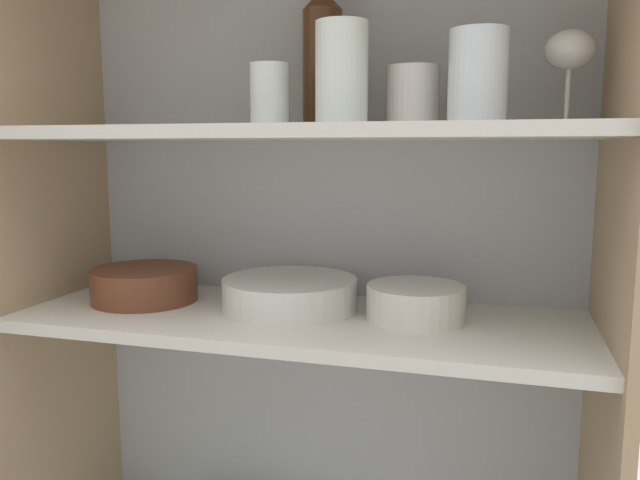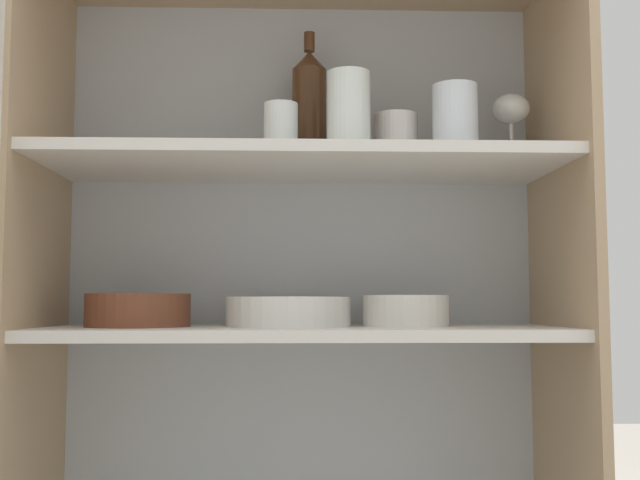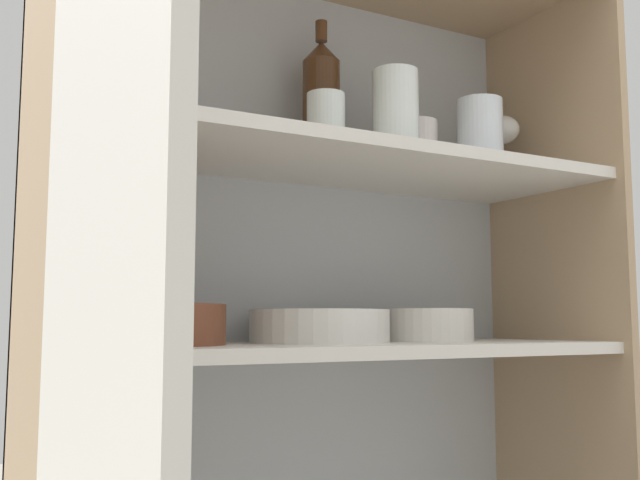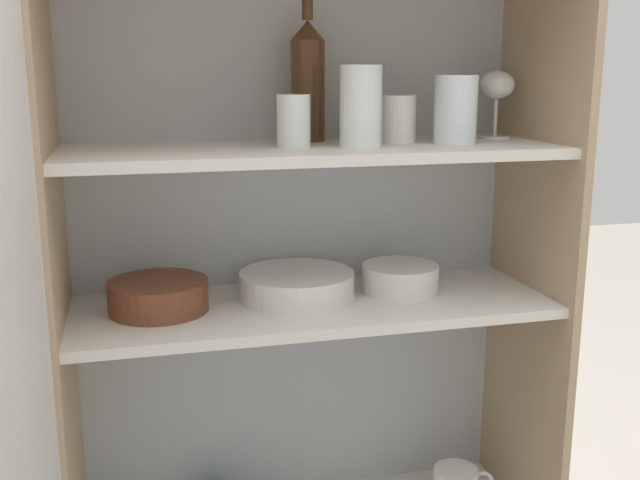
{
  "view_description": "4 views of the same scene",
  "coord_description": "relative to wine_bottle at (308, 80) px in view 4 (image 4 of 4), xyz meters",
  "views": [
    {
      "loc": [
        0.31,
        -0.79,
        1.07
      ],
      "look_at": [
        0.04,
        0.17,
        0.92
      ],
      "focal_mm": 35.0,
      "sensor_mm": 36.0,
      "label": 1
    },
    {
      "loc": [
        -0.01,
        -1.19,
        0.84
      ],
      "look_at": [
        0.03,
        0.19,
        0.96
      ],
      "focal_mm": 42.0,
      "sensor_mm": 36.0,
      "label": 2
    },
    {
      "loc": [
        -0.63,
        -0.88,
        0.83
      ],
      "look_at": [
        -0.03,
        0.19,
        0.97
      ],
      "focal_mm": 42.0,
      "sensor_mm": 36.0,
      "label": 3
    },
    {
      "loc": [
        -0.34,
        -1.21,
        1.25
      ],
      "look_at": [
        0.02,
        0.2,
        0.91
      ],
      "focal_mm": 42.0,
      "sensor_mm": 36.0,
      "label": 4
    }
  ],
  "objects": [
    {
      "name": "cupboard_back_panel",
      "position": [
        -0.01,
        0.08,
        -0.5
      ],
      "size": [
        0.97,
        0.02,
        1.45
      ],
      "primitive_type": "cube",
      "color": "#B2B7BC",
      "rests_on": "ground_plane"
    },
    {
      "name": "tumbler_glass_0",
      "position": [
        0.16,
        -0.06,
        -0.07
      ],
      "size": [
        0.08,
        0.08,
        0.09
      ],
      "color": "silver",
      "rests_on": "shelf_board_upper"
    },
    {
      "name": "shelf_board_middle",
      "position": [
        -0.01,
        -0.1,
        -0.44
      ],
      "size": [
        0.93,
        0.33,
        0.02
      ],
      "primitive_type": "cube",
      "color": "silver"
    },
    {
      "name": "plate_stack_white",
      "position": [
        -0.04,
        -0.06,
        -0.4
      ],
      "size": [
        0.23,
        0.23,
        0.05
      ],
      "color": "silver",
      "rests_on": "shelf_board_middle"
    },
    {
      "name": "shelf_board_upper",
      "position": [
        -0.01,
        -0.1,
        -0.13
      ],
      "size": [
        0.93,
        0.33,
        0.02
      ],
      "primitive_type": "cube",
      "color": "silver"
    },
    {
      "name": "wine_bottle",
      "position": [
        0.0,
        0.0,
        0.0
      ],
      "size": [
        0.07,
        0.07,
        0.27
      ],
      "color": "#4C2D19",
      "rests_on": "shelf_board_upper"
    },
    {
      "name": "wine_glass_0",
      "position": [
        0.39,
        -0.04,
        -0.02
      ],
      "size": [
        0.07,
        0.07,
        0.14
      ],
      "color": "white",
      "rests_on": "shelf_board_upper"
    },
    {
      "name": "cupboard_side_right",
      "position": [
        0.46,
        -0.1,
        -0.5
      ],
      "size": [
        0.02,
        0.36,
        1.45
      ],
      "primitive_type": "cube",
      "color": "tan",
      "rests_on": "ground_plane"
    },
    {
      "name": "tumbler_glass_1",
      "position": [
        0.07,
        -0.13,
        -0.04
      ],
      "size": [
        0.08,
        0.08,
        0.15
      ],
      "color": "white",
      "rests_on": "shelf_board_upper"
    },
    {
      "name": "cupboard_side_left",
      "position": [
        -0.49,
        -0.1,
        -0.5
      ],
      "size": [
        0.02,
        0.36,
        1.45
      ],
      "primitive_type": "cube",
      "color": "tan",
      "rests_on": "ground_plane"
    },
    {
      "name": "tumbler_glass_2",
      "position": [
        0.26,
        -0.12,
        -0.05
      ],
      "size": [
        0.08,
        0.08,
        0.13
      ],
      "color": "white",
      "rests_on": "shelf_board_upper"
    },
    {
      "name": "tumbler_glass_3",
      "position": [
        -0.05,
        -0.11,
        -0.07
      ],
      "size": [
        0.06,
        0.06,
        0.1
      ],
      "color": "white",
      "rests_on": "shelf_board_upper"
    },
    {
      "name": "mixing_bowl_large",
      "position": [
        -0.31,
        -0.08,
        -0.39
      ],
      "size": [
        0.19,
        0.19,
        0.06
      ],
      "color": "brown",
      "rests_on": "shelf_board_middle"
    },
    {
      "name": "cupboard_door",
      "position": [
        -0.5,
        -0.52,
        -0.5
      ],
      "size": [
        0.03,
        0.48,
        1.45
      ],
      "color": "silver",
      "rests_on": "ground_plane"
    },
    {
      "name": "serving_bowl_small",
      "position": [
        0.18,
        -0.07,
        -0.39
      ],
      "size": [
        0.16,
        0.16,
        0.06
      ],
      "color": "silver",
      "rests_on": "shelf_board_middle"
    }
  ]
}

